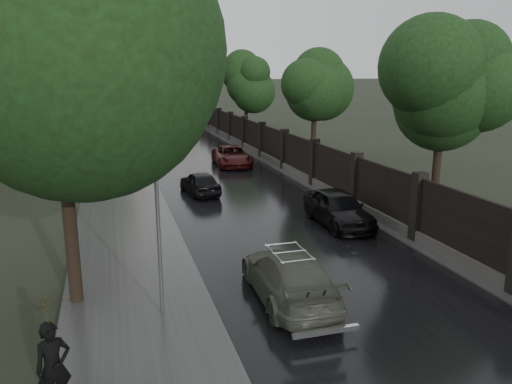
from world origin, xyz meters
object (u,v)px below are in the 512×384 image
(tree_right_b, at_px, (315,92))
(car_right_near, at_px, (338,208))
(tree_left_near, at_px, (56,69))
(tree_right_a, at_px, (442,105))
(car_right_far, at_px, (232,156))
(tree_left_far, at_px, (84,86))
(volga_sedan, at_px, (289,276))
(traffic_light, at_px, (140,130))
(lamp_post, at_px, (158,222))
(pedestrian_umbrella, at_px, (48,320))
(hatchback_left, at_px, (200,183))
(tree_right_c, at_px, (246,85))

(tree_right_b, xyz_separation_m, car_right_near, (-4.88, -14.25, -4.19))
(tree_left_near, bearing_deg, tree_right_a, 18.32)
(tree_left_near, xyz_separation_m, car_right_far, (9.20, 19.34, -5.74))
(tree_left_far, height_order, car_right_far, tree_left_far)
(tree_left_near, xyz_separation_m, tree_left_far, (-0.40, 27.00, -1.18))
(volga_sedan, height_order, car_right_near, car_right_near)
(tree_left_far, bearing_deg, tree_left_near, -89.15)
(traffic_light, relative_size, car_right_far, 0.82)
(lamp_post, bearing_deg, tree_right_a, 26.74)
(car_right_far, bearing_deg, pedestrian_umbrella, -108.02)
(tree_left_far, distance_m, hatchback_left, 16.94)
(tree_right_a, xyz_separation_m, tree_right_c, (0.00, 32.00, 0.00))
(tree_left_far, height_order, car_right_near, tree_left_far)
(hatchback_left, xyz_separation_m, pedestrian_umbrella, (-5.74, -16.63, 1.38))
(tree_left_far, xyz_separation_m, hatchback_left, (6.02, -15.14, -4.62))
(pedestrian_umbrella, bearing_deg, traffic_light, 62.24)
(tree_right_b, height_order, tree_right_c, same)
(traffic_light, bearing_deg, volga_sedan, -83.87)
(lamp_post, bearing_deg, car_right_near, 37.90)
(tree_right_c, bearing_deg, hatchback_left, -110.66)
(tree_right_c, height_order, traffic_light, tree_right_c)
(tree_right_a, distance_m, hatchback_left, 12.48)
(tree_left_far, relative_size, tree_right_a, 1.05)
(hatchback_left, bearing_deg, car_right_near, 116.33)
(tree_right_a, height_order, tree_right_b, same)
(tree_right_b, bearing_deg, volga_sedan, -114.62)
(tree_right_c, height_order, car_right_near, tree_right_c)
(tree_right_c, relative_size, lamp_post, 1.37)
(tree_right_c, xyz_separation_m, volga_sedan, (-9.30, -38.29, -4.26))
(car_right_far, bearing_deg, car_right_near, -82.88)
(tree_right_c, bearing_deg, lamp_post, -108.52)
(car_right_far, height_order, pedestrian_umbrella, pedestrian_umbrella)
(tree_left_near, bearing_deg, volga_sedan, -12.54)
(car_right_far, bearing_deg, traffic_light, 158.87)
(traffic_light, bearing_deg, tree_right_c, 51.82)
(traffic_light, height_order, hatchback_left, traffic_light)
(tree_right_a, xyz_separation_m, lamp_post, (-12.90, -6.50, -2.28))
(tree_left_far, bearing_deg, car_right_near, -64.48)
(tree_left_near, bearing_deg, traffic_light, 81.47)
(lamp_post, bearing_deg, tree_right_c, 71.48)
(lamp_post, height_order, car_right_near, lamp_post)
(hatchback_left, relative_size, car_right_near, 0.82)
(hatchback_left, relative_size, car_right_far, 0.74)
(lamp_post, xyz_separation_m, car_right_far, (7.00, 20.84, -1.99))
(tree_right_a, xyz_separation_m, car_right_far, (-5.90, 14.34, -4.27))
(hatchback_left, height_order, car_right_near, car_right_near)
(traffic_light, bearing_deg, hatchback_left, -77.11)
(tree_right_c, xyz_separation_m, pedestrian_umbrella, (-15.22, -41.77, -2.95))
(tree_left_near, xyz_separation_m, volga_sedan, (5.80, -1.29, -5.73))
(volga_sedan, distance_m, car_right_near, 7.48)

